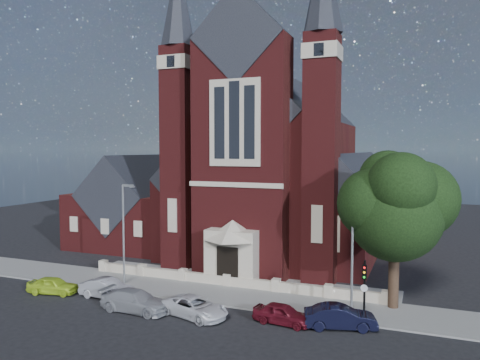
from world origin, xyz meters
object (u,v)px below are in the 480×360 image
(church, at_px, (287,174))
(car_navy, at_px, (340,317))
(traffic_signal, at_px, (364,283))
(parish_hall, at_px, (139,209))
(street_lamp_left, at_px, (124,228))
(car_silver_b, at_px, (135,301))
(street_tree, at_px, (396,208))
(car_white_suv, at_px, (195,307))
(street_lamp_right, at_px, (354,245))
(car_silver_a, at_px, (108,289))
(car_dark_red, at_px, (283,314))
(car_lime_van, at_px, (53,285))

(church, relative_size, car_navy, 8.02)
(traffic_signal, bearing_deg, car_navy, -132.95)
(parish_hall, height_order, street_lamp_left, parish_hall)
(parish_hall, bearing_deg, car_silver_b, -56.64)
(church, xyz_separation_m, traffic_signal, (11.00, -20.52, -5.60))
(street_tree, height_order, traffic_signal, street_tree)
(street_tree, height_order, car_silver_b, street_tree)
(street_tree, relative_size, traffic_signal, 2.67)
(street_lamp_left, xyz_separation_m, car_white_suv, (8.57, -4.43, -3.94))
(traffic_signal, xyz_separation_m, car_silver_b, (-14.50, -3.41, -1.86))
(street_lamp_left, bearing_deg, street_lamp_right, 0.00)
(street_tree, bearing_deg, car_silver_a, -165.39)
(street_lamp_right, xyz_separation_m, car_silver_b, (-13.59, -4.99, -3.88))
(car_navy, bearing_deg, street_lamp_left, 63.99)
(parish_hall, bearing_deg, car_white_suv, -47.89)
(street_tree, distance_m, car_dark_red, 10.31)
(car_silver_b, bearing_deg, street_tree, -65.86)
(street_lamp_left, xyz_separation_m, car_silver_a, (0.91, -3.40, -3.89))
(street_lamp_left, relative_size, car_dark_red, 2.16)
(church, height_order, car_navy, church)
(street_lamp_right, bearing_deg, car_silver_b, -159.85)
(traffic_signal, bearing_deg, parish_hall, 150.02)
(church, bearing_deg, street_tree, -53.83)
(street_lamp_right, distance_m, car_white_suv, 11.14)
(car_dark_red, height_order, car_navy, car_navy)
(street_lamp_right, height_order, car_silver_a, street_lamp_right)
(street_lamp_left, relative_size, car_navy, 1.86)
(car_white_suv, bearing_deg, traffic_signal, -58.12)
(parish_hall, distance_m, car_dark_red, 28.53)
(church, xyz_separation_m, car_silver_a, (-7.00, -22.34, -7.48))
(car_dark_red, bearing_deg, car_white_suv, 105.96)
(parish_hall, bearing_deg, car_silver_a, -62.64)
(church, height_order, car_white_suv, church)
(street_tree, relative_size, car_silver_b, 2.16)
(parish_hall, relative_size, street_tree, 1.14)
(street_lamp_right, height_order, car_navy, street_lamp_right)
(traffic_signal, bearing_deg, car_lime_van, -173.70)
(traffic_signal, xyz_separation_m, car_silver_a, (-18.00, -1.82, -1.87))
(church, distance_m, street_tree, 21.38)
(car_navy, bearing_deg, car_silver_a, 75.01)
(street_tree, height_order, street_lamp_left, street_tree)
(street_lamp_left, bearing_deg, car_silver_b, -48.53)
(parish_hall, distance_m, street_tree, 31.27)
(street_lamp_right, distance_m, car_navy, 4.86)
(street_lamp_right, relative_size, car_silver_a, 1.88)
(car_white_suv, bearing_deg, parish_hall, 58.53)
(car_dark_red, bearing_deg, car_lime_van, 98.14)
(church, distance_m, car_lime_van, 26.79)
(parish_hall, xyz_separation_m, street_tree, (28.60, -12.29, 2.95))
(parish_hall, distance_m, street_lamp_left, 16.18)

